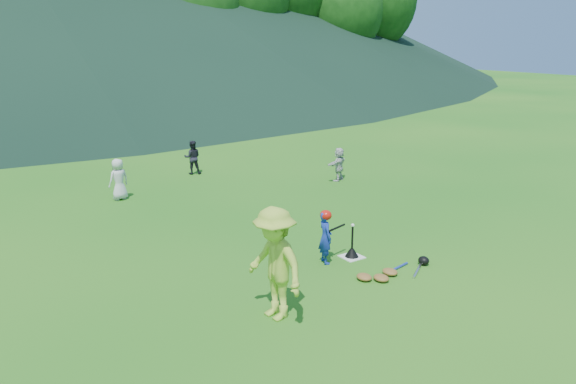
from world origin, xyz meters
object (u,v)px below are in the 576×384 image
object	(u,v)px
batter_child	(325,237)
fielder_b	(192,157)
fielder_a	(119,179)
adult_coach	(275,264)
fielder_d	(339,164)
home_plate	(352,257)
batting_tee	(352,252)
equipment_pile	(390,272)

from	to	relation	value
batter_child	fielder_b	world-z (taller)	fielder_b
batter_child	fielder_a	size ratio (longest dim) A/B	0.93
adult_coach	fielder_d	bearing A→B (deg)	128.39
adult_coach	fielder_b	distance (m)	10.79
home_plate	batting_tee	world-z (taller)	batting_tee
fielder_d	batting_tee	distance (m)	6.76
fielder_a	fielder_d	world-z (taller)	fielder_a
batter_child	equipment_pile	bearing A→B (deg)	-135.50
equipment_pile	fielder_a	bearing A→B (deg)	108.47
fielder_b	batter_child	bearing A→B (deg)	107.38
home_plate	batter_child	size ratio (longest dim) A/B	0.39
fielder_b	batting_tee	xyz separation A→B (m)	(-0.35, -8.98, -0.46)
home_plate	batting_tee	distance (m)	0.12
batter_child	fielder_d	distance (m)	7.08
batter_child	equipment_pile	xyz separation A→B (m)	(0.70, -1.25, -0.50)
adult_coach	fielder_d	size ratio (longest dim) A/B	1.77
fielder_b	equipment_pile	size ratio (longest dim) A/B	0.65
fielder_a	fielder_b	distance (m)	3.56
home_plate	fielder_a	bearing A→B (deg)	110.88
batter_child	fielder_d	xyz separation A→B (m)	(4.66, 5.34, -0.01)
equipment_pile	batter_child	bearing A→B (deg)	119.29
batting_tee	fielder_b	bearing A→B (deg)	87.78
batter_child	equipment_pile	distance (m)	1.52
adult_coach	fielder_a	size ratio (longest dim) A/B	1.61
batter_child	fielder_b	size ratio (longest dim) A/B	0.97
adult_coach	batting_tee	xyz separation A→B (m)	(2.83, 1.33, -0.86)
adult_coach	equipment_pile	xyz separation A→B (m)	(2.88, 0.17, -0.92)
fielder_d	fielder_a	bearing A→B (deg)	-38.40
fielder_a	batting_tee	size ratio (longest dim) A/B	1.80
batting_tee	equipment_pile	bearing A→B (deg)	-87.93
fielder_a	equipment_pile	distance (m)	8.90
batting_tee	fielder_d	bearing A→B (deg)	53.66
batter_child	adult_coach	size ratio (longest dim) A/B	0.58
home_plate	batter_child	bearing A→B (deg)	171.69
equipment_pile	fielder_d	bearing A→B (deg)	59.03
fielder_a	batting_tee	bearing A→B (deg)	99.52
fielder_a	equipment_pile	xyz separation A→B (m)	(2.82, -8.43, -0.54)
batter_child	batting_tee	size ratio (longest dim) A/B	1.68
fielder_b	batting_tee	distance (m)	8.99
adult_coach	equipment_pile	bearing A→B (deg)	87.12
home_plate	adult_coach	distance (m)	3.28
home_plate	equipment_pile	xyz separation A→B (m)	(0.04, -1.16, 0.06)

